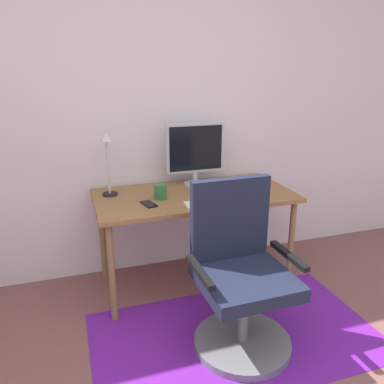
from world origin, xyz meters
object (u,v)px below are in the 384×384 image
at_px(desk, 194,202).
at_px(office_chair, 240,284).
at_px(computer_mouse, 255,197).
at_px(coffee_cup, 160,192).
at_px(desk_lamp, 107,157).
at_px(monitor, 195,150).
at_px(keyboard, 217,203).
at_px(cell_phone, 149,204).

height_order(desk, office_chair, office_chair).
distance_m(computer_mouse, coffee_cup, 0.67).
bearing_deg(desk_lamp, desk, -15.07).
distance_m(monitor, computer_mouse, 0.60).
distance_m(keyboard, computer_mouse, 0.30).
distance_m(coffee_cup, office_chair, 0.86).
relative_size(desk, cell_phone, 10.25).
relative_size(computer_mouse, desk_lamp, 0.23).
height_order(keyboard, cell_phone, keyboard).
xyz_separation_m(keyboard, computer_mouse, (0.29, 0.01, 0.01)).
height_order(cell_phone, office_chair, office_chair).
bearing_deg(monitor, coffee_cup, -143.90).
xyz_separation_m(monitor, cell_phone, (-0.45, -0.35, -0.27)).
bearing_deg(cell_phone, office_chair, -70.32).
height_order(desk, desk_lamp, desk_lamp).
xyz_separation_m(keyboard, coffee_cup, (-0.33, 0.23, 0.04)).
bearing_deg(cell_phone, desk, 5.62).
distance_m(coffee_cup, desk_lamp, 0.45).
bearing_deg(monitor, cell_phone, -142.11).
relative_size(coffee_cup, cell_phone, 0.73).
xyz_separation_m(computer_mouse, office_chair, (-0.33, -0.49, -0.35)).
bearing_deg(keyboard, office_chair, -94.07).
relative_size(keyboard, desk_lamp, 0.95).
relative_size(coffee_cup, desk_lamp, 0.23).
relative_size(monitor, office_chair, 0.48).
bearing_deg(computer_mouse, office_chair, -123.87).
xyz_separation_m(keyboard, cell_phone, (-0.44, 0.13, -0.00)).
bearing_deg(monitor, desk_lamp, -175.19).
height_order(coffee_cup, cell_phone, coffee_cup).
bearing_deg(cell_phone, monitor, 23.80).
distance_m(computer_mouse, desk_lamp, 1.07).
height_order(monitor, cell_phone, monitor).
height_order(monitor, keyboard, monitor).
distance_m(coffee_cup, cell_phone, 0.15).
bearing_deg(desk, cell_phone, -160.29).
bearing_deg(desk_lamp, cell_phone, -52.46).
height_order(keyboard, office_chair, office_chair).
height_order(desk, computer_mouse, computer_mouse).
bearing_deg(keyboard, cell_phone, 163.99).
bearing_deg(desk, desk_lamp, 164.93).
xyz_separation_m(desk, cell_phone, (-0.37, -0.13, 0.07)).
relative_size(keyboard, cell_phone, 3.07).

